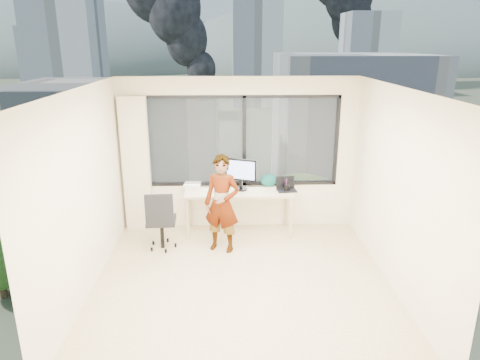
{
  "coord_description": "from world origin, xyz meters",
  "views": [
    {
      "loc": [
        -0.18,
        -5.23,
        3.13
      ],
      "look_at": [
        0.0,
        1.0,
        1.15
      ],
      "focal_mm": 32.64,
      "sensor_mm": 36.0,
      "label": 1
    }
  ],
  "objects_px": {
    "desk": "(239,212)",
    "chair": "(161,219)",
    "game_console": "(193,185)",
    "handbag": "(269,180)",
    "monitor": "(241,174)",
    "person": "(222,204)",
    "laptop": "(287,185)"
  },
  "relations": [
    {
      "from": "desk",
      "to": "chair",
      "type": "height_order",
      "value": "chair"
    },
    {
      "from": "game_console",
      "to": "handbag",
      "type": "height_order",
      "value": "handbag"
    },
    {
      "from": "monitor",
      "to": "game_console",
      "type": "relative_size",
      "value": 1.98
    },
    {
      "from": "person",
      "to": "monitor",
      "type": "distance_m",
      "value": 0.81
    },
    {
      "from": "chair",
      "to": "person",
      "type": "height_order",
      "value": "person"
    },
    {
      "from": "game_console",
      "to": "handbag",
      "type": "xyz_separation_m",
      "value": [
        1.31,
        -0.01,
        0.08
      ]
    },
    {
      "from": "person",
      "to": "monitor",
      "type": "height_order",
      "value": "person"
    },
    {
      "from": "laptop",
      "to": "chair",
      "type": "bearing_deg",
      "value": -171.65
    },
    {
      "from": "desk",
      "to": "person",
      "type": "xyz_separation_m",
      "value": [
        -0.28,
        -0.64,
        0.39
      ]
    },
    {
      "from": "game_console",
      "to": "handbag",
      "type": "bearing_deg",
      "value": 4.13
    },
    {
      "from": "laptop",
      "to": "handbag",
      "type": "bearing_deg",
      "value": 132.52
    },
    {
      "from": "game_console",
      "to": "laptop",
      "type": "height_order",
      "value": "laptop"
    },
    {
      "from": "desk",
      "to": "laptop",
      "type": "bearing_deg",
      "value": -1.56
    },
    {
      "from": "chair",
      "to": "handbag",
      "type": "relative_size",
      "value": 3.41
    },
    {
      "from": "desk",
      "to": "chair",
      "type": "relative_size",
      "value": 1.83
    },
    {
      "from": "laptop",
      "to": "person",
      "type": "bearing_deg",
      "value": -156.46
    },
    {
      "from": "laptop",
      "to": "handbag",
      "type": "relative_size",
      "value": 1.15
    },
    {
      "from": "game_console",
      "to": "desk",
      "type": "bearing_deg",
      "value": -11.81
    },
    {
      "from": "chair",
      "to": "laptop",
      "type": "bearing_deg",
      "value": 11.83
    },
    {
      "from": "person",
      "to": "game_console",
      "type": "height_order",
      "value": "person"
    },
    {
      "from": "desk",
      "to": "monitor",
      "type": "distance_m",
      "value": 0.65
    },
    {
      "from": "person",
      "to": "monitor",
      "type": "xyz_separation_m",
      "value": [
        0.31,
        0.7,
        0.26
      ]
    },
    {
      "from": "person",
      "to": "laptop",
      "type": "bearing_deg",
      "value": 50.1
    },
    {
      "from": "person",
      "to": "game_console",
      "type": "distance_m",
      "value": 1.02
    },
    {
      "from": "game_console",
      "to": "laptop",
      "type": "distance_m",
      "value": 1.61
    },
    {
      "from": "chair",
      "to": "handbag",
      "type": "xyz_separation_m",
      "value": [
        1.75,
        0.78,
        0.37
      ]
    },
    {
      "from": "game_console",
      "to": "monitor",
      "type": "bearing_deg",
      "value": -7.2
    },
    {
      "from": "person",
      "to": "handbag",
      "type": "distance_m",
      "value": 1.18
    },
    {
      "from": "person",
      "to": "game_console",
      "type": "xyz_separation_m",
      "value": [
        -0.51,
        0.88,
        0.02
      ]
    },
    {
      "from": "monitor",
      "to": "handbag",
      "type": "distance_m",
      "value": 0.53
    },
    {
      "from": "handbag",
      "to": "game_console",
      "type": "bearing_deg",
      "value": 175.62
    },
    {
      "from": "desk",
      "to": "chair",
      "type": "xyz_separation_m",
      "value": [
        -1.23,
        -0.56,
        0.12
      ]
    }
  ]
}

